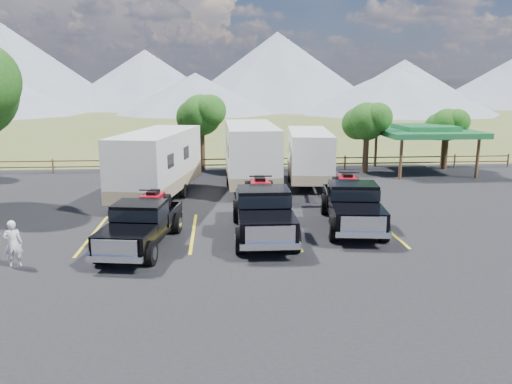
{
  "coord_description": "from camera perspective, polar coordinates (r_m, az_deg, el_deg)",
  "views": [
    {
      "loc": [
        -1.0,
        -15.6,
        5.97
      ],
      "look_at": [
        0.59,
        4.33,
        1.6
      ],
      "focal_mm": 35.0,
      "sensor_mm": 36.0,
      "label": 1
    }
  ],
  "objects": [
    {
      "name": "ground",
      "position": [
        16.74,
        -0.84,
        -8.57
      ],
      "size": [
        320.0,
        320.0,
        0.0
      ],
      "primitive_type": "plane",
      "color": "#4D5725",
      "rests_on": "ground"
    },
    {
      "name": "asphalt_lot",
      "position": [
        19.56,
        -1.42,
        -5.39
      ],
      "size": [
        44.0,
        34.0,
        0.04
      ],
      "primitive_type": "cube",
      "color": "black",
      "rests_on": "ground"
    },
    {
      "name": "stall_lines",
      "position": [
        20.5,
        -1.57,
        -4.48
      ],
      "size": [
        12.12,
        5.5,
        0.01
      ],
      "color": "gold",
      "rests_on": "asphalt_lot"
    },
    {
      "name": "tree_ne_a",
      "position": [
        34.2,
        12.54,
        7.87
      ],
      "size": [
        3.11,
        2.92,
        4.76
      ],
      "color": "black",
      "rests_on": "ground"
    },
    {
      "name": "tree_ne_b",
      "position": [
        37.33,
        20.98,
        7.16
      ],
      "size": [
        2.77,
        2.59,
        4.27
      ],
      "color": "black",
      "rests_on": "ground"
    },
    {
      "name": "tree_north",
      "position": [
        34.7,
        -6.32,
        8.73
      ],
      "size": [
        3.46,
        3.24,
        5.25
      ],
      "color": "black",
      "rests_on": "ground"
    },
    {
      "name": "rail_fence",
      "position": [
        34.65,
        0.47,
        3.42
      ],
      "size": [
        36.12,
        0.12,
        1.0
      ],
      "color": "brown",
      "rests_on": "ground"
    },
    {
      "name": "pavilion",
      "position": [
        35.62,
        18.74,
        6.56
      ],
      "size": [
        6.2,
        6.2,
        3.22
      ],
      "color": "brown",
      "rests_on": "ground"
    },
    {
      "name": "mountain_range",
      "position": [
        121.77,
        -7.88,
        13.11
      ],
      "size": [
        209.0,
        71.0,
        20.0
      ],
      "color": "slate",
      "rests_on": "ground"
    },
    {
      "name": "rig_left",
      "position": [
        18.89,
        -12.89,
        -3.37
      ],
      "size": [
        2.72,
        5.93,
        1.91
      ],
      "rotation": [
        0.0,
        0.0,
        -0.16
      ],
      "color": "black",
      "rests_on": "asphalt_lot"
    },
    {
      "name": "rig_center",
      "position": [
        19.78,
        0.79,
        -1.97
      ],
      "size": [
        2.37,
        6.52,
        2.17
      ],
      "rotation": [
        0.0,
        0.0,
        -0.02
      ],
      "color": "black",
      "rests_on": "asphalt_lot"
    },
    {
      "name": "rig_right",
      "position": [
        21.41,
        10.87,
        -1.17
      ],
      "size": [
        2.86,
        6.52,
        2.11
      ],
      "rotation": [
        0.0,
        0.0,
        -0.13
      ],
      "color": "black",
      "rests_on": "asphalt_lot"
    },
    {
      "name": "trailer_left",
      "position": [
        26.29,
        -11.16,
        3.15
      ],
      "size": [
        4.21,
        10.16,
        3.52
      ],
      "rotation": [
        0.0,
        0.0,
        -0.2
      ],
      "color": "silver",
      "rests_on": "asphalt_lot"
    },
    {
      "name": "trailer_center",
      "position": [
        28.87,
        -0.61,
        4.3
      ],
      "size": [
        2.8,
        10.41,
        3.63
      ],
      "rotation": [
        0.0,
        0.0,
        0.0
      ],
      "color": "silver",
      "rests_on": "asphalt_lot"
    },
    {
      "name": "trailer_right",
      "position": [
        30.21,
        6.07,
        4.11
      ],
      "size": [
        3.14,
        9.11,
        3.15
      ],
      "rotation": [
        0.0,
        0.0,
        -0.11
      ],
      "color": "silver",
      "rests_on": "asphalt_lot"
    },
    {
      "name": "person_a",
      "position": [
        18.24,
        -26.01,
        -5.32
      ],
      "size": [
        0.65,
        0.5,
        1.59
      ],
      "primitive_type": "imported",
      "rotation": [
        0.0,
        0.0,
        3.37
      ],
      "color": "silver",
      "rests_on": "asphalt_lot"
    }
  ]
}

